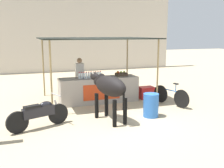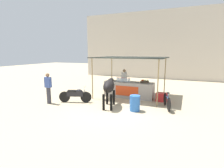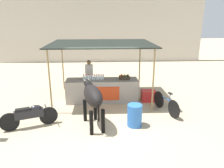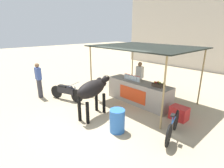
% 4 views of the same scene
% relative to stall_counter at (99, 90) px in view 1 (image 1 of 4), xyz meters
% --- Properties ---
extents(ground_plane, '(60.00, 60.00, 0.00)m').
position_rel_stall_counter_xyz_m(ground_plane, '(0.00, -2.20, -0.48)').
color(ground_plane, tan).
extents(building_wall_far, '(16.00, 0.50, 6.89)m').
position_rel_stall_counter_xyz_m(building_wall_far, '(0.00, 8.78, 2.96)').
color(building_wall_far, beige).
rests_on(building_wall_far, ground).
extents(stall_counter, '(3.00, 0.82, 0.96)m').
position_rel_stall_counter_xyz_m(stall_counter, '(0.00, 0.00, 0.00)').
color(stall_counter, '#9E9389').
rests_on(stall_counter, ground).
extents(stall_awning, '(4.20, 3.20, 2.44)m').
position_rel_stall_counter_xyz_m(stall_awning, '(0.00, 0.30, 1.87)').
color(stall_awning, black).
rests_on(stall_awning, ground).
extents(water_bottle_row, '(0.88, 0.07, 0.25)m').
position_rel_stall_counter_xyz_m(water_bottle_row, '(-0.35, -0.05, 0.59)').
color(water_bottle_row, silver).
rests_on(water_bottle_row, stall_counter).
extents(fruit_crate, '(0.44, 0.32, 0.18)m').
position_rel_stall_counter_xyz_m(fruit_crate, '(0.94, 0.06, 0.55)').
color(fruit_crate, '#3F3326').
rests_on(fruit_crate, stall_counter).
extents(vendor_behind_counter, '(0.34, 0.22, 1.65)m').
position_rel_stall_counter_xyz_m(vendor_behind_counter, '(-0.56, 0.75, 0.37)').
color(vendor_behind_counter, '#383842').
rests_on(vendor_behind_counter, ground).
extents(cooler_box, '(0.60, 0.44, 0.48)m').
position_rel_stall_counter_xyz_m(cooler_box, '(1.98, -0.10, -0.24)').
color(cooler_box, red).
rests_on(cooler_box, ground).
extents(water_barrel, '(0.48, 0.48, 0.75)m').
position_rel_stall_counter_xyz_m(water_barrel, '(1.04, -2.29, -0.11)').
color(water_barrel, blue).
rests_on(water_barrel, ground).
extents(cow, '(0.87, 1.85, 1.44)m').
position_rel_stall_counter_xyz_m(cow, '(-0.32, -2.20, 0.55)').
color(cow, black).
rests_on(cow, ground).
extents(motorcycle_parked, '(1.71, 0.81, 0.90)m').
position_rel_stall_counter_xyz_m(motorcycle_parked, '(-2.36, -2.20, -0.05)').
color(motorcycle_parked, black).
rests_on(motorcycle_parked, ground).
extents(bicycle_leaning, '(0.52, 1.60, 0.85)m').
position_rel_stall_counter_xyz_m(bicycle_leaning, '(2.38, -1.29, -0.13)').
color(bicycle_leaning, black).
rests_on(bicycle_leaning, ground).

